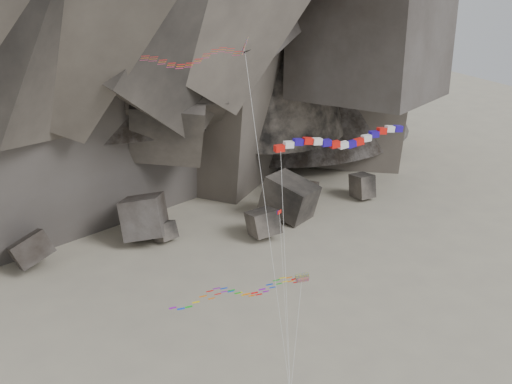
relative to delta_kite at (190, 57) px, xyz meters
name	(u,v)px	position (x,y,z in m)	size (l,w,h in m)	color
boulder_field	(130,233)	(1.54, 32.30, -29.15)	(76.18, 14.92, 7.81)	#47423F
delta_kite	(190,57)	(0.00, 0.00, 0.00)	(10.39, 7.15, 31.62)	red
banner_kite	(342,140)	(12.84, -2.69, -7.71)	(13.17, 4.41, 23.05)	red
parafoil_kite	(234,292)	(2.87, -1.60, -21.00)	(14.09, 5.38, 9.65)	yellow
pennant_kite	(281,243)	(8.87, 0.89, -18.41)	(3.55, 9.18, 14.30)	red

